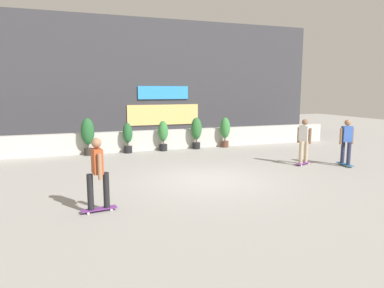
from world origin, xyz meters
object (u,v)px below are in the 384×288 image
potted_plant_1 (128,136)px  skater_foreground (347,140)px  skater_by_wall_left (98,171)px  potted_plant_2 (163,134)px  potted_plant_3 (196,131)px  potted_plant_4 (225,130)px  skater_far_right (304,140)px  potted_plant_0 (88,134)px

potted_plant_1 → skater_foreground: 8.84m
skater_by_wall_left → potted_plant_2: bearing=64.5°
potted_plant_2 → potted_plant_1: bearing=180.0°
potted_plant_3 → potted_plant_4: bearing=0.0°
potted_plant_3 → potted_plant_2: bearing=180.0°
potted_plant_2 → potted_plant_3: (1.61, -0.00, 0.08)m
potted_plant_4 → skater_foreground: skater_foreground is taller
potted_plant_3 → skater_far_right: size_ratio=0.87×
skater_foreground → potted_plant_1: bearing=142.4°
potted_plant_3 → skater_by_wall_left: size_ratio=0.87×
potted_plant_1 → skater_far_right: 7.38m
skater_foreground → potted_plant_0: bearing=148.2°
potted_plant_0 → potted_plant_2: 3.29m
skater_foreground → skater_by_wall_left: 9.15m
skater_far_right → skater_by_wall_left: (-7.60, -2.69, 0.00)m
potted_plant_1 → potted_plant_2: bearing=0.0°
skater_foreground → skater_by_wall_left: size_ratio=1.00×
potted_plant_0 → skater_by_wall_left: 7.40m
potted_plant_0 → skater_far_right: size_ratio=0.94×
potted_plant_2 → skater_by_wall_left: size_ratio=0.81×
potted_plant_3 → skater_by_wall_left: bearing=-124.8°
potted_plant_0 → skater_far_right: 8.74m
potted_plant_1 → potted_plant_3: bearing=-0.0°
potted_plant_1 → potted_plant_2: (1.61, 0.00, 0.04)m
potted_plant_3 → skater_far_right: 5.31m
potted_plant_0 → skater_foreground: (8.68, -5.39, 0.01)m
potted_plant_3 → potted_plant_4: size_ratio=1.03×
potted_plant_1 → potted_plant_4: 4.69m
potted_plant_3 → potted_plant_1: bearing=180.0°
potted_plant_0 → potted_plant_4: potted_plant_0 is taller
skater_foreground → skater_by_wall_left: (-8.93, -2.01, 0.00)m
potted_plant_3 → potted_plant_4: potted_plant_3 is taller
potted_plant_0 → skater_far_right: skater_far_right is taller
potted_plant_3 → skater_far_right: (2.46, -4.71, 0.08)m
potted_plant_0 → potted_plant_2: size_ratio=1.16×
potted_plant_2 → skater_by_wall_left: skater_by_wall_left is taller
potted_plant_1 → skater_far_right: size_ratio=0.78×
potted_plant_4 → skater_by_wall_left: bearing=-131.8°
potted_plant_2 → skater_by_wall_left: bearing=-115.5°
skater_far_right → skater_foreground: bearing=-27.2°
potted_plant_4 → potted_plant_2: bearing=180.0°
potted_plant_4 → skater_by_wall_left: (-6.62, -7.40, 0.11)m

